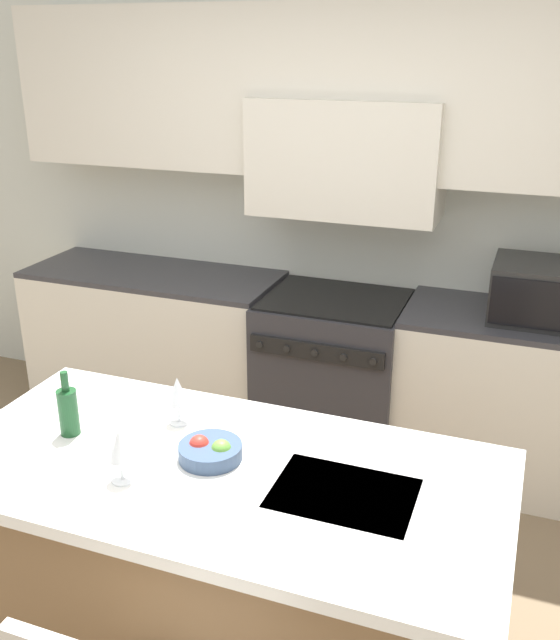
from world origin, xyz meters
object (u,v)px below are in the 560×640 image
(wine_glass_near, at_px, (120,447))
(range_stove, at_px, (333,374))
(wine_glass_far, at_px, (178,392))
(wine_bottle, at_px, (68,411))
(fruit_bowl, at_px, (210,451))
(microwave, at_px, (546,292))

(wine_glass_near, bearing_deg, range_stove, 85.46)
(wine_glass_near, distance_m, wine_glass_far, 0.39)
(wine_bottle, distance_m, wine_glass_near, 0.38)
(range_stove, bearing_deg, wine_glass_near, -94.54)
(range_stove, distance_m, wine_glass_far, 1.61)
(wine_glass_far, xyz_separation_m, fruit_bowl, (0.21, -0.17, -0.10))
(microwave, relative_size, wine_bottle, 2.12)
(microwave, relative_size, fruit_bowl, 2.40)
(wine_bottle, height_order, wine_glass_near, wine_bottle)
(wine_bottle, bearing_deg, microwave, 48.06)
(wine_bottle, bearing_deg, range_stove, 74.12)
(wine_glass_near, height_order, fruit_bowl, wine_glass_near)
(wine_bottle, relative_size, wine_glass_far, 1.32)
(microwave, distance_m, wine_glass_far, 1.94)
(fruit_bowl, bearing_deg, microwave, 59.28)
(microwave, height_order, wine_glass_far, microwave)
(microwave, xyz_separation_m, fruit_bowl, (-1.00, -1.69, -0.13))
(range_stove, relative_size, wine_glass_near, 4.99)
(range_stove, xyz_separation_m, wine_glass_far, (-0.16, -1.49, 0.58))
(wine_bottle, relative_size, wine_glass_near, 1.32)
(range_stove, relative_size, wine_bottle, 3.79)
(range_stove, bearing_deg, microwave, 1.01)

